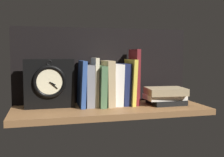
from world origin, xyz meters
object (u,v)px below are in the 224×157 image
Objects in this scene: book_stack_side at (165,96)px; book_yellow_seinlanguage at (130,82)px; book_white_catcher at (116,84)px; book_cream_twain at (95,82)px; framed_clock at (49,83)px; book_gray_chess at (89,86)px; book_tan_shortstories at (107,83)px; book_maroon_dawkins at (134,77)px; book_green_romantic at (100,86)px; book_navy_bierce at (124,84)px; book_blue_modern at (82,84)px.

book_yellow_seinlanguage is at bearing 163.39° from book_stack_side.
book_white_catcher is 6.75cm from book_yellow_seinlanguage.
book_cream_twain reaches higher than framed_clock.
book_gray_chess is 0.91× the size of book_tan_shortstories.
book_tan_shortstories is at bearing 0.36° from framed_clock.
book_yellow_seinlanguage is 0.82× the size of book_maroon_dawkins.
book_green_romantic is at bearing 180.00° from book_maroon_dawkins.
book_navy_bierce is at bearing 0.00° from book_white_catcher.
book_tan_shortstories reaches higher than book_green_romantic.
book_yellow_seinlanguage reaches higher than book_white_catcher.
book_stack_side is at bearing -7.59° from book_gray_chess.
book_maroon_dawkins reaches higher than book_navy_bierce.
book_navy_bierce is at bearing 165.79° from book_stack_side.
book_tan_shortstories is at bearing 180.00° from book_navy_bierce.
book_maroon_dawkins is at bearing 0.00° from book_yellow_seinlanguage.
book_white_catcher is (12.36, 0.00, 0.12)cm from book_gray_chess.
book_tan_shortstories is at bearing 169.97° from book_stack_side.
book_white_catcher is at bearing 0.32° from framed_clock.
book_cream_twain reaches higher than book_tan_shortstories.
book_white_catcher is (9.57, 0.00, -1.40)cm from book_cream_twain.
framed_clock is at bearing -179.74° from book_yellow_seinlanguage.
book_yellow_seinlanguage is at bearing -180.00° from book_maroon_dawkins.
framed_clock is (-25.20, -0.16, 0.58)cm from book_tan_shortstories.
framed_clock is at bearing -179.72° from book_navy_bierce.
book_cream_twain is 1.04× the size of book_yellow_seinlanguage.
framed_clock reaches higher than book_white_catcher.
book_maroon_dawkins reaches higher than book_green_romantic.
book_gray_chess is at bearing 180.00° from book_yellow_seinlanguage.
book_tan_shortstories is at bearing 180.00° from book_white_catcher.
book_white_catcher reaches higher than book_stack_side.
framed_clock reaches higher than book_gray_chess.
book_white_catcher is 0.74× the size of book_maroon_dawkins.
book_white_catcher is 0.90× the size of book_yellow_seinlanguage.
book_yellow_seinlanguage is at bearing -0.00° from book_cream_twain.
book_gray_chess is 0.98× the size of book_navy_bierce.
book_yellow_seinlanguage is at bearing 0.26° from framed_clock.
book_navy_bierce is at bearing 180.00° from book_maroon_dawkins.
book_cream_twain is at bearing 180.00° from book_white_catcher.
book_gray_chess is 16.81cm from framed_clock.
book_gray_chess is 0.99× the size of book_white_catcher.
book_white_catcher is at bearing 180.00° from book_maroon_dawkins.
book_cream_twain reaches higher than book_stack_side.
book_blue_modern is 0.98× the size of book_yellow_seinlanguage.
book_blue_modern is 13.82cm from framed_clock.
book_green_romantic is 0.71× the size of book_maroon_dawkins.
book_green_romantic is at bearing 171.06° from book_stack_side.
book_blue_modern is at bearing -180.00° from book_tan_shortstories.
book_stack_side is (25.96, -4.59, -6.00)cm from book_tan_shortstories.
framed_clock reaches higher than book_blue_modern.
book_yellow_seinlanguage is at bearing -0.00° from book_navy_bierce.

